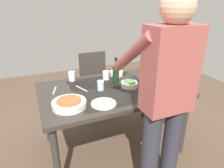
{
  "coord_description": "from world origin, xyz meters",
  "views": [
    {
      "loc": [
        0.75,
        1.77,
        1.61
      ],
      "look_at": [
        0.0,
        0.0,
        0.8
      ],
      "focal_mm": 31.75,
      "sensor_mm": 36.0,
      "label": 1
    }
  ],
  "objects_px": {
    "water_cup_near_right": "(106,75)",
    "chair_near": "(95,79)",
    "dinner_plate_near": "(158,82)",
    "dinner_plate_far": "(104,104)",
    "person_server": "(165,98)",
    "wine_glass_left": "(145,66)",
    "water_cup_near_left": "(101,85)",
    "side_bowl_salad": "(130,84)",
    "side_bowl_bread": "(116,73)",
    "wine_bottle": "(116,74)",
    "serving_bowl_pasta": "(69,103)",
    "dining_table": "(112,95)",
    "water_cup_far_left": "(72,76)"
  },
  "relations": [
    {
      "from": "serving_bowl_pasta",
      "to": "side_bowl_salad",
      "type": "relative_size",
      "value": 1.67
    },
    {
      "from": "dinner_plate_near",
      "to": "chair_near",
      "type": "bearing_deg",
      "value": -63.1
    },
    {
      "from": "water_cup_near_left",
      "to": "dinner_plate_near",
      "type": "height_order",
      "value": "water_cup_near_left"
    },
    {
      "from": "dining_table",
      "to": "water_cup_near_left",
      "type": "height_order",
      "value": "water_cup_near_left"
    },
    {
      "from": "wine_bottle",
      "to": "dinner_plate_far",
      "type": "distance_m",
      "value": 0.51
    },
    {
      "from": "water_cup_far_left",
      "to": "side_bowl_salad",
      "type": "xyz_separation_m",
      "value": [
        -0.53,
        0.43,
        -0.02
      ]
    },
    {
      "from": "side_bowl_salad",
      "to": "side_bowl_bread",
      "type": "relative_size",
      "value": 1.12
    },
    {
      "from": "chair_near",
      "to": "person_server",
      "type": "height_order",
      "value": "person_server"
    },
    {
      "from": "wine_bottle",
      "to": "dinner_plate_near",
      "type": "xyz_separation_m",
      "value": [
        -0.45,
        0.16,
        -0.1
      ]
    },
    {
      "from": "person_server",
      "to": "wine_bottle",
      "type": "relative_size",
      "value": 5.71
    },
    {
      "from": "chair_near",
      "to": "water_cup_far_left",
      "type": "height_order",
      "value": "chair_near"
    },
    {
      "from": "wine_bottle",
      "to": "side_bowl_bread",
      "type": "xyz_separation_m",
      "value": [
        -0.11,
        -0.23,
        -0.08
      ]
    },
    {
      "from": "chair_near",
      "to": "dinner_plate_near",
      "type": "height_order",
      "value": "chair_near"
    },
    {
      "from": "wine_glass_left",
      "to": "dinner_plate_near",
      "type": "height_order",
      "value": "wine_glass_left"
    },
    {
      "from": "person_server",
      "to": "dinner_plate_near",
      "type": "bearing_deg",
      "value": -122.48
    },
    {
      "from": "wine_glass_left",
      "to": "serving_bowl_pasta",
      "type": "height_order",
      "value": "wine_glass_left"
    },
    {
      "from": "dinner_plate_near",
      "to": "dinner_plate_far",
      "type": "relative_size",
      "value": 1.0
    },
    {
      "from": "chair_near",
      "to": "side_bowl_bread",
      "type": "bearing_deg",
      "value": 102.54
    },
    {
      "from": "wine_bottle",
      "to": "serving_bowl_pasta",
      "type": "xyz_separation_m",
      "value": [
        0.59,
        0.33,
        -0.08
      ]
    },
    {
      "from": "water_cup_far_left",
      "to": "dinner_plate_near",
      "type": "xyz_separation_m",
      "value": [
        -0.89,
        0.44,
        -0.05
      ]
    },
    {
      "from": "person_server",
      "to": "wine_bottle",
      "type": "height_order",
      "value": "person_server"
    },
    {
      "from": "dinner_plate_far",
      "to": "dinner_plate_near",
      "type": "bearing_deg",
      "value": -161.9
    },
    {
      "from": "person_server",
      "to": "wine_glass_left",
      "type": "bearing_deg",
      "value": -114.64
    },
    {
      "from": "person_server",
      "to": "dinner_plate_far",
      "type": "xyz_separation_m",
      "value": [
        0.31,
        -0.44,
        -0.2
      ]
    },
    {
      "from": "dining_table",
      "to": "side_bowl_salad",
      "type": "distance_m",
      "value": 0.22
    },
    {
      "from": "water_cup_near_right",
      "to": "wine_bottle",
      "type": "bearing_deg",
      "value": 108.82
    },
    {
      "from": "dinner_plate_far",
      "to": "person_server",
      "type": "bearing_deg",
      "value": 125.36
    },
    {
      "from": "dining_table",
      "to": "chair_near",
      "type": "distance_m",
      "value": 0.87
    },
    {
      "from": "person_server",
      "to": "wine_bottle",
      "type": "distance_m",
      "value": 0.85
    },
    {
      "from": "serving_bowl_pasta",
      "to": "dining_table",
      "type": "bearing_deg",
      "value": -156.32
    },
    {
      "from": "dining_table",
      "to": "wine_bottle",
      "type": "xyz_separation_m",
      "value": [
        -0.09,
        -0.11,
        0.18
      ]
    },
    {
      "from": "person_server",
      "to": "water_cup_far_left",
      "type": "bearing_deg",
      "value": -68.19
    },
    {
      "from": "water_cup_near_right",
      "to": "side_bowl_salad",
      "type": "bearing_deg",
      "value": 115.65
    },
    {
      "from": "wine_glass_left",
      "to": "dining_table",
      "type": "bearing_deg",
      "value": 24.0
    },
    {
      "from": "person_server",
      "to": "wine_bottle",
      "type": "bearing_deg",
      "value": -89.05
    },
    {
      "from": "side_bowl_bread",
      "to": "person_server",
      "type": "bearing_deg",
      "value": 84.91
    },
    {
      "from": "wine_glass_left",
      "to": "dinner_plate_far",
      "type": "xyz_separation_m",
      "value": [
        0.77,
        0.54,
        -0.1
      ]
    },
    {
      "from": "chair_near",
      "to": "side_bowl_bread",
      "type": "xyz_separation_m",
      "value": [
        -0.11,
        0.52,
        0.26
      ]
    },
    {
      "from": "dining_table",
      "to": "wine_glass_left",
      "type": "xyz_separation_m",
      "value": [
        -0.56,
        -0.25,
        0.18
      ]
    },
    {
      "from": "water_cup_near_right",
      "to": "dinner_plate_far",
      "type": "height_order",
      "value": "water_cup_near_right"
    },
    {
      "from": "water_cup_near_left",
      "to": "dinner_plate_far",
      "type": "xyz_separation_m",
      "value": [
        0.08,
        0.31,
        -0.04
      ]
    },
    {
      "from": "person_server",
      "to": "dinner_plate_near",
      "type": "xyz_separation_m",
      "value": [
        -0.44,
        -0.69,
        -0.2
      ]
    },
    {
      "from": "dinner_plate_far",
      "to": "side_bowl_salad",
      "type": "bearing_deg",
      "value": -147.21
    },
    {
      "from": "serving_bowl_pasta",
      "to": "water_cup_far_left",
      "type": "bearing_deg",
      "value": -104.56
    },
    {
      "from": "side_bowl_bread",
      "to": "dinner_plate_near",
      "type": "bearing_deg",
      "value": 131.57
    },
    {
      "from": "serving_bowl_pasta",
      "to": "wine_glass_left",
      "type": "bearing_deg",
      "value": -156.15
    },
    {
      "from": "water_cup_near_left",
      "to": "water_cup_far_left",
      "type": "bearing_deg",
      "value": -59.74
    },
    {
      "from": "wine_bottle",
      "to": "dinner_plate_far",
      "type": "height_order",
      "value": "wine_bottle"
    },
    {
      "from": "water_cup_near_right",
      "to": "chair_near",
      "type": "bearing_deg",
      "value": -94.98
    },
    {
      "from": "person_server",
      "to": "serving_bowl_pasta",
      "type": "relative_size",
      "value": 5.63
    }
  ]
}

